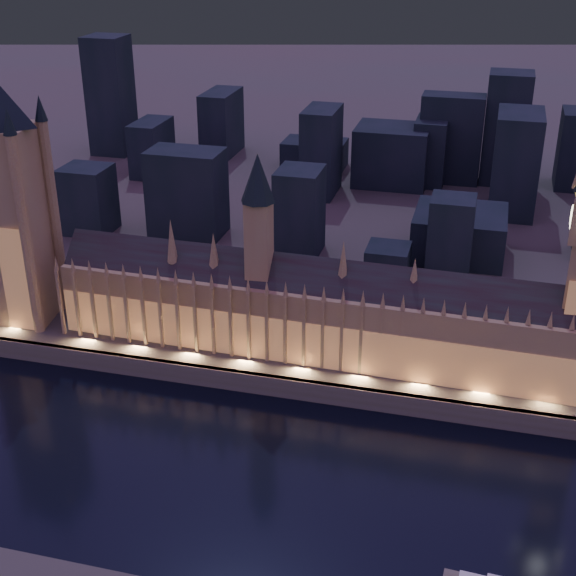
# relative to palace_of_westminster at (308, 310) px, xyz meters

# --- Properties ---
(ground_plane) EXTENTS (2000.00, 2000.00, 0.00)m
(ground_plane) POSITION_rel_palace_of_westminster_xyz_m (-11.09, -61.74, -26.37)
(ground_plane) COLOR black
(ground_plane) RESTS_ON ground
(north_bank) EXTENTS (2000.00, 960.00, 8.00)m
(north_bank) POSITION_rel_palace_of_westminster_xyz_m (-11.09, 458.26, -22.37)
(north_bank) COLOR #3B4B42
(north_bank) RESTS_ON ground
(embankment_wall) EXTENTS (2000.00, 2.50, 8.00)m
(embankment_wall) POSITION_rel_palace_of_westminster_xyz_m (-11.09, -20.74, -22.37)
(embankment_wall) COLOR #545342
(embankment_wall) RESTS_ON ground
(palace_of_westminster) EXTENTS (202.00, 26.15, 78.00)m
(palace_of_westminster) POSITION_rel_palace_of_westminster_xyz_m (0.00, 0.00, 0.00)
(palace_of_westminster) COLOR #9A774E
(palace_of_westminster) RESTS_ON north_bank
(victoria_tower) EXTENTS (31.68, 31.68, 111.38)m
(victoria_tower) POSITION_rel_palace_of_westminster_xyz_m (-121.09, 0.18, 36.68)
(victoria_tower) COLOR #9A774E
(victoria_tower) RESTS_ON north_bank
(city_backdrop) EXTENTS (478.71, 215.63, 79.29)m
(city_backdrop) POSITION_rel_palace_of_westminster_xyz_m (19.72, 184.61, 4.71)
(city_backdrop) COLOR black
(city_backdrop) RESTS_ON north_bank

